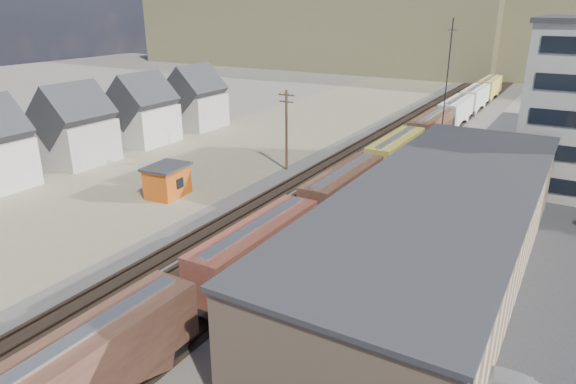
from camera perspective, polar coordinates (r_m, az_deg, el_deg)
The scene contains 11 objects.
ballast_bed at distance 68.28m, azimuth 9.45°, elevation 3.16°, with size 18.00×200.00×0.06m, color #4C4742.
dirt_yard at distance 69.70m, azimuth -9.20°, elevation 3.51°, with size 24.00×180.00×0.03m, color #7D7056.
asphalt_lot at distance 50.23m, azimuth 26.81°, elevation -5.19°, with size 26.00×120.00×0.04m, color #232326.
rail_tracks at distance 68.45m, azimuth 9.02°, elevation 3.29°, with size 11.40×200.00×0.24m.
freight_train at distance 70.91m, azimuth 13.91°, elevation 5.79°, with size 3.00×119.74×4.46m.
warehouse at distance 40.41m, azimuth 16.50°, elevation -4.08°, with size 12.40×40.40×7.25m.
utility_pole_north at distance 63.49m, azimuth -0.17°, elevation 7.07°, with size 2.20×0.32×10.00m.
radio_mast at distance 73.98m, azimuth 17.17°, elevation 11.08°, with size 1.20×0.16×18.00m.
townhouse_row at distance 69.25m, azimuth -26.52°, elevation 5.23°, with size 8.15×68.16×10.47m.
hills_north at distance 180.68m, azimuth 24.25°, elevation 16.71°, with size 265.00×80.00×32.00m.
maintenance_shed at distance 56.84m, azimuth -13.25°, elevation 1.25°, with size 4.07×5.04×3.47m.
Camera 1 is at (22.99, -11.22, 19.67)m, focal length 32.00 mm.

